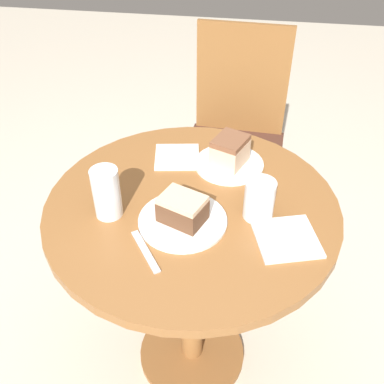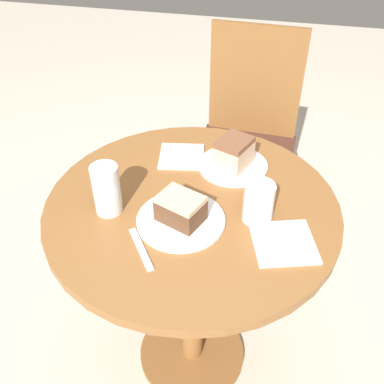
{
  "view_description": "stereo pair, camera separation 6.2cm",
  "coord_description": "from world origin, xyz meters",
  "views": [
    {
      "loc": [
        0.15,
        -0.95,
        1.6
      ],
      "look_at": [
        0.0,
        0.0,
        0.82
      ],
      "focal_mm": 42.0,
      "sensor_mm": 36.0,
      "label": 1
    },
    {
      "loc": [
        0.21,
        -0.94,
        1.6
      ],
      "look_at": [
        0.0,
        0.0,
        0.82
      ],
      "focal_mm": 42.0,
      "sensor_mm": 36.0,
      "label": 2
    }
  ],
  "objects": [
    {
      "name": "plate_far",
      "position": [
        0.09,
        0.2,
        0.78
      ],
      "size": [
        0.22,
        0.22,
        0.01
      ],
      "color": "white",
      "rests_on": "table"
    },
    {
      "name": "napkin_side",
      "position": [
        -0.08,
        0.21,
        0.78
      ],
      "size": [
        0.16,
        0.16,
        0.01
      ],
      "rotation": [
        0.0,
        0.0,
        0.17
      ],
      "color": "silver",
      "rests_on": "table"
    },
    {
      "name": "cake_slice_near",
      "position": [
        -0.01,
        -0.08,
        0.82
      ],
      "size": [
        0.14,
        0.12,
        0.07
      ],
      "rotation": [
        0.0,
        0.0,
        1.19
      ],
      "color": "brown",
      "rests_on": "plate_near"
    },
    {
      "name": "fork",
      "position": [
        -0.09,
        -0.2,
        0.78
      ],
      "size": [
        0.1,
        0.14,
        0.0
      ],
      "rotation": [
        0.0,
        0.0,
        2.19
      ],
      "color": "silver",
      "rests_on": "table"
    },
    {
      "name": "plate_near",
      "position": [
        -0.01,
        -0.08,
        0.78
      ],
      "size": [
        0.24,
        0.24,
        0.01
      ],
      "color": "white",
      "rests_on": "table"
    },
    {
      "name": "cake_slice_far",
      "position": [
        0.09,
        0.2,
        0.83
      ],
      "size": [
        0.12,
        0.13,
        0.09
      ],
      "rotation": [
        0.0,
        0.0,
        5.9
      ],
      "color": "beige",
      "rests_on": "plate_far"
    },
    {
      "name": "glass_lemonade",
      "position": [
        -0.22,
        -0.08,
        0.84
      ],
      "size": [
        0.07,
        0.07,
        0.15
      ],
      "color": "beige",
      "rests_on": "table"
    },
    {
      "name": "ground_plane",
      "position": [
        0.0,
        0.0,
        0.0
      ],
      "size": [
        8.0,
        8.0,
        0.0
      ],
      "primitive_type": "plane",
      "color": "beige"
    },
    {
      "name": "napkin_stack",
      "position": [
        0.26,
        -0.11,
        0.78
      ],
      "size": [
        0.19,
        0.19,
        0.01
      ],
      "rotation": [
        0.0,
        0.0,
        0.3
      ],
      "color": "silver",
      "rests_on": "table"
    },
    {
      "name": "chair",
      "position": [
        0.07,
        0.8,
        0.51
      ],
      "size": [
        0.46,
        0.46,
        0.98
      ],
      "rotation": [
        0.0,
        0.0,
        -0.05
      ],
      "color": "brown",
      "rests_on": "ground_plane"
    },
    {
      "name": "table",
      "position": [
        0.0,
        0.0,
        0.6
      ],
      "size": [
        0.83,
        0.83,
        0.78
      ],
      "color": "brown",
      "rests_on": "ground_plane"
    },
    {
      "name": "glass_water",
      "position": [
        0.19,
        -0.02,
        0.83
      ],
      "size": [
        0.08,
        0.08,
        0.11
      ],
      "color": "silver",
      "rests_on": "table"
    }
  ]
}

